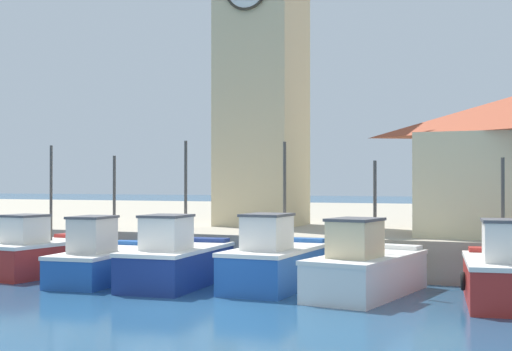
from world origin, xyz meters
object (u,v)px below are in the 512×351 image
object	(u,v)px
fishing_boat_center	(366,269)
clock_tower	(262,55)
fishing_boat_left_outer	(104,260)
fishing_boat_far_left	(39,254)
fishing_boat_mid_left	(277,262)
fishing_boat_left_inner	(177,261)
fishing_boat_mid_right	(505,275)

from	to	relation	value
fishing_boat_center	clock_tower	xyz separation A→B (m)	(-6.71, 8.63, 8.03)
clock_tower	fishing_boat_left_outer	bearing A→B (deg)	-102.11
fishing_boat_far_left	fishing_boat_left_outer	distance (m)	3.04
fishing_boat_far_left	fishing_boat_mid_left	size ratio (longest dim) A/B	0.91
fishing_boat_mid_left	fishing_boat_left_inner	bearing A→B (deg)	-165.71
fishing_boat_far_left	fishing_boat_left_outer	world-z (taller)	fishing_boat_far_left
fishing_boat_left_inner	fishing_boat_mid_left	xyz separation A→B (m)	(3.06, 0.78, 0.02)
fishing_boat_left_inner	fishing_boat_mid_left	size ratio (longest dim) A/B	1.01
fishing_boat_left_inner	fishing_boat_mid_left	distance (m)	3.15
fishing_boat_far_left	fishing_boat_mid_right	size ratio (longest dim) A/B	0.99
fishing_boat_left_outer	clock_tower	distance (m)	12.26
fishing_boat_far_left	fishing_boat_left_outer	size ratio (longest dim) A/B	0.89
fishing_boat_left_outer	fishing_boat_mid_left	world-z (taller)	fishing_boat_mid_left
fishing_boat_mid_left	fishing_boat_mid_right	distance (m)	6.69
fishing_boat_far_left	fishing_boat_left_outer	bearing A→B (deg)	-8.43
fishing_boat_far_left	fishing_boat_mid_right	distance (m)	15.41
fishing_boat_center	clock_tower	world-z (taller)	clock_tower
clock_tower	fishing_boat_mid_left	bearing A→B (deg)	-65.06
clock_tower	fishing_boat_mid_right	bearing A→B (deg)	-39.62
fishing_boat_mid_left	clock_tower	bearing A→B (deg)	114.94
fishing_boat_left_inner	fishing_boat_left_outer	bearing A→B (deg)	-178.48
fishing_boat_left_inner	fishing_boat_mid_right	xyz separation A→B (m)	(9.73, 0.27, 0.01)
fishing_boat_mid_right	fishing_boat_mid_left	bearing A→B (deg)	175.68
fishing_boat_left_inner	fishing_boat_far_left	bearing A→B (deg)	176.23
fishing_boat_far_left	fishing_boat_left_outer	xyz separation A→B (m)	(3.01, -0.45, -0.04)
fishing_boat_far_left	fishing_boat_mid_left	bearing A→B (deg)	2.64
fishing_boat_left_inner	fishing_boat_center	distance (m)	5.97
fishing_boat_mid_left	fishing_boat_left_outer	bearing A→B (deg)	-171.57
fishing_boat_far_left	fishing_boat_left_inner	world-z (taller)	fishing_boat_left_inner
fishing_boat_center	clock_tower	size ratio (longest dim) A/B	0.33
clock_tower	fishing_boat_far_left	bearing A→B (deg)	-119.99
fishing_boat_left_outer	fishing_boat_center	xyz separation A→B (m)	(8.64, 0.38, 0.05)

